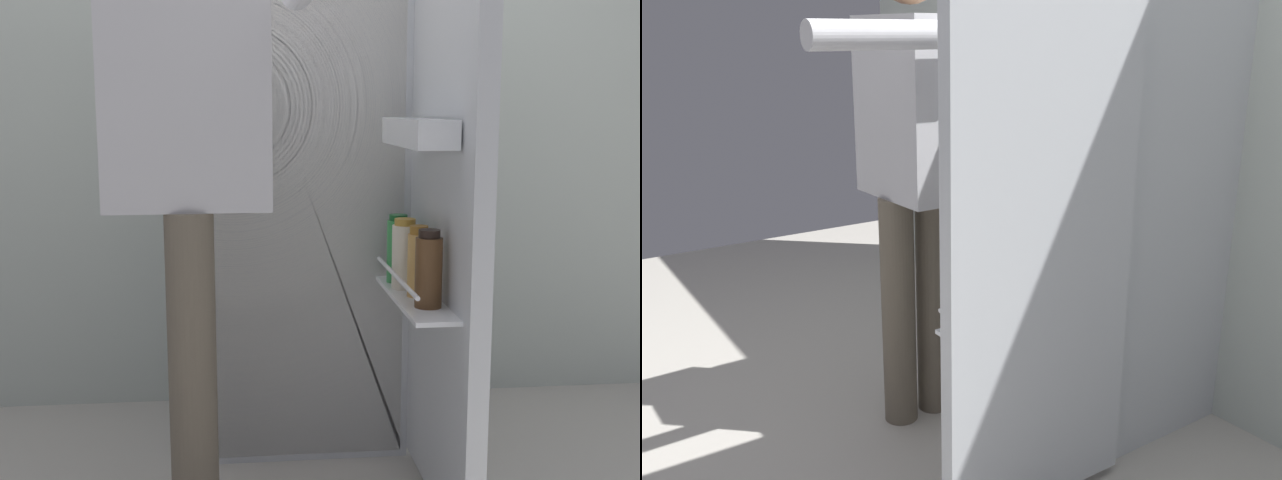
# 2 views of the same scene
# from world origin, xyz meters

# --- Properties ---
(ground_plane) EXTENTS (5.71, 5.71, 0.00)m
(ground_plane) POSITION_xyz_m (0.00, 0.00, 0.00)
(ground_plane) COLOR #B7B2A8
(kitchen_wall) EXTENTS (4.40, 0.10, 2.59)m
(kitchen_wall) POSITION_xyz_m (0.00, 0.87, 1.29)
(kitchen_wall) COLOR beige
(kitchen_wall) RESTS_ON ground_plane
(refrigerator) EXTENTS (0.69, 1.20, 1.74)m
(refrigerator) POSITION_xyz_m (0.03, 0.48, 0.87)
(refrigerator) COLOR silver
(refrigerator) RESTS_ON ground_plane
(person) EXTENTS (0.53, 0.71, 1.67)m
(person) POSITION_xyz_m (-0.30, -0.08, 1.00)
(person) COLOR #665B4C
(person) RESTS_ON ground_plane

